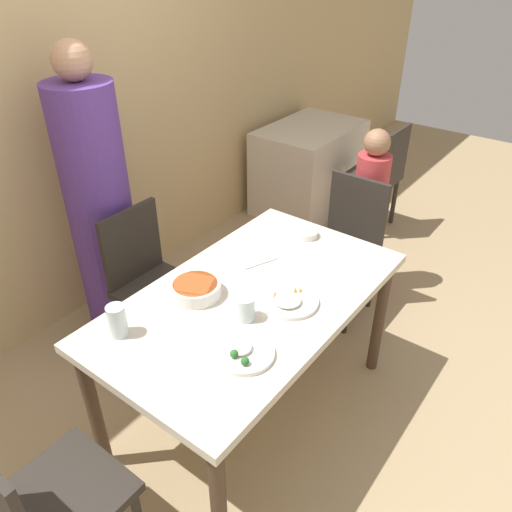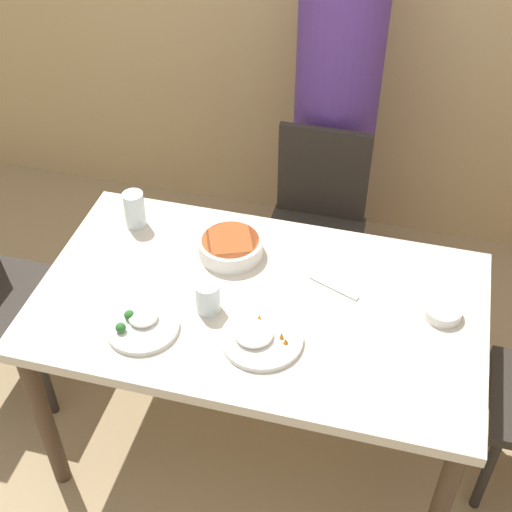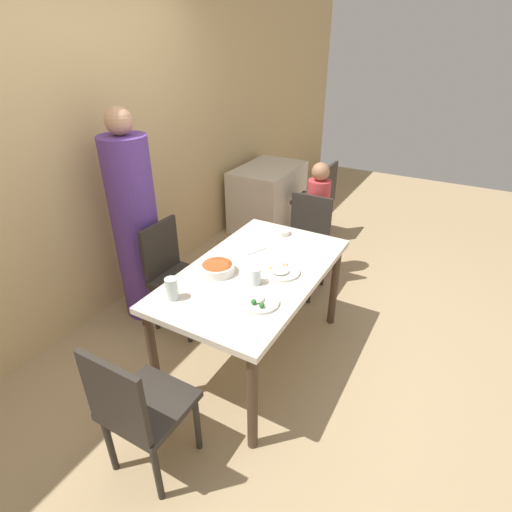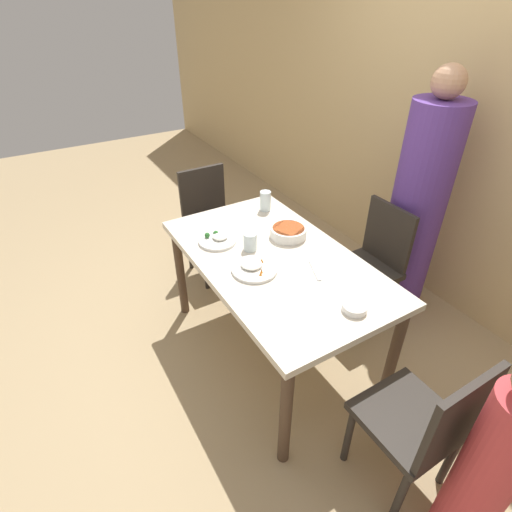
{
  "view_description": "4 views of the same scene",
  "coord_description": "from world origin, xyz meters",
  "px_view_note": "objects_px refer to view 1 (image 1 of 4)",
  "views": [
    {
      "loc": [
        -1.39,
        -1.07,
        2.08
      ],
      "look_at": [
        0.02,
        -0.01,
        0.94
      ],
      "focal_mm": 35.0,
      "sensor_mm": 36.0,
      "label": 1
    },
    {
      "loc": [
        0.4,
        -1.55,
        2.37
      ],
      "look_at": [
        -0.01,
        -0.01,
        0.95
      ],
      "focal_mm": 50.0,
      "sensor_mm": 36.0,
      "label": 2
    },
    {
      "loc": [
        -1.96,
        -1.11,
        2.11
      ],
      "look_at": [
        -0.04,
        -0.03,
        0.88
      ],
      "focal_mm": 28.0,
      "sensor_mm": 36.0,
      "label": 3
    },
    {
      "loc": [
        1.56,
        -1.05,
        2.03
      ],
      "look_at": [
        -0.05,
        -0.1,
        0.76
      ],
      "focal_mm": 28.0,
      "sensor_mm": 36.0,
      "label": 4
    }
  ],
  "objects_px": {
    "person_adult": "(101,213)",
    "chair_adult_spot": "(150,280)",
    "chair_child_spot": "(345,243)",
    "plate_rice_adult": "(289,301)",
    "person_child": "(367,218)",
    "bowl_curry": "(196,289)",
    "glass_water_tall": "(117,321)"
  },
  "relations": [
    {
      "from": "person_child",
      "to": "chair_adult_spot",
      "type": "bearing_deg",
      "value": 152.31
    },
    {
      "from": "chair_child_spot",
      "to": "person_adult",
      "type": "distance_m",
      "value": 1.46
    },
    {
      "from": "chair_adult_spot",
      "to": "bowl_curry",
      "type": "height_order",
      "value": "chair_adult_spot"
    },
    {
      "from": "person_adult",
      "to": "chair_adult_spot",
      "type": "bearing_deg",
      "value": -90.0
    },
    {
      "from": "chair_adult_spot",
      "to": "glass_water_tall",
      "type": "bearing_deg",
      "value": -139.38
    },
    {
      "from": "bowl_curry",
      "to": "person_adult",
      "type": "bearing_deg",
      "value": 77.42
    },
    {
      "from": "chair_adult_spot",
      "to": "plate_rice_adult",
      "type": "height_order",
      "value": "chair_adult_spot"
    },
    {
      "from": "glass_water_tall",
      "to": "person_child",
      "type": "bearing_deg",
      "value": -5.53
    },
    {
      "from": "person_adult",
      "to": "bowl_curry",
      "type": "relative_size",
      "value": 7.55
    },
    {
      "from": "person_adult",
      "to": "plate_rice_adult",
      "type": "height_order",
      "value": "person_adult"
    },
    {
      "from": "chair_adult_spot",
      "to": "plate_rice_adult",
      "type": "relative_size",
      "value": 3.47
    },
    {
      "from": "chair_child_spot",
      "to": "plate_rice_adult",
      "type": "relative_size",
      "value": 3.47
    },
    {
      "from": "chair_adult_spot",
      "to": "glass_water_tall",
      "type": "distance_m",
      "value": 0.83
    },
    {
      "from": "chair_child_spot",
      "to": "plate_rice_adult",
      "type": "xyz_separation_m",
      "value": [
        -1.01,
        -0.25,
        0.29
      ]
    },
    {
      "from": "chair_child_spot",
      "to": "bowl_curry",
      "type": "bearing_deg",
      "value": -95.43
    },
    {
      "from": "plate_rice_adult",
      "to": "glass_water_tall",
      "type": "bearing_deg",
      "value": 143.2
    },
    {
      "from": "chair_child_spot",
      "to": "person_child",
      "type": "xyz_separation_m",
      "value": [
        0.28,
        0.0,
        0.06
      ]
    },
    {
      "from": "person_child",
      "to": "plate_rice_adult",
      "type": "height_order",
      "value": "person_child"
    },
    {
      "from": "chair_child_spot",
      "to": "glass_water_tall",
      "type": "xyz_separation_m",
      "value": [
        -1.58,
        0.18,
        0.34
      ]
    },
    {
      "from": "person_adult",
      "to": "person_child",
      "type": "relative_size",
      "value": 1.5
    },
    {
      "from": "bowl_curry",
      "to": "glass_water_tall",
      "type": "xyz_separation_m",
      "value": [
        -0.37,
        0.06,
        0.04
      ]
    },
    {
      "from": "chair_adult_spot",
      "to": "glass_water_tall",
      "type": "height_order",
      "value": "glass_water_tall"
    },
    {
      "from": "person_adult",
      "to": "person_child",
      "type": "distance_m",
      "value": 1.66
    },
    {
      "from": "person_adult",
      "to": "glass_water_tall",
      "type": "xyz_separation_m",
      "value": [
        -0.57,
        -0.84,
        0.04
      ]
    },
    {
      "from": "chair_adult_spot",
      "to": "glass_water_tall",
      "type": "xyz_separation_m",
      "value": [
        -0.57,
        -0.49,
        0.34
      ]
    },
    {
      "from": "chair_adult_spot",
      "to": "person_adult",
      "type": "distance_m",
      "value": 0.46
    },
    {
      "from": "bowl_curry",
      "to": "chair_adult_spot",
      "type": "bearing_deg",
      "value": 70.04
    },
    {
      "from": "bowl_curry",
      "to": "glass_water_tall",
      "type": "relative_size",
      "value": 1.64
    },
    {
      "from": "chair_child_spot",
      "to": "person_adult",
      "type": "height_order",
      "value": "person_adult"
    },
    {
      "from": "person_child",
      "to": "plate_rice_adult",
      "type": "xyz_separation_m",
      "value": [
        -1.29,
        -0.25,
        0.23
      ]
    },
    {
      "from": "glass_water_tall",
      "to": "person_adult",
      "type": "bearing_deg",
      "value": 55.71
    },
    {
      "from": "bowl_curry",
      "to": "plate_rice_adult",
      "type": "distance_m",
      "value": 0.41
    }
  ]
}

